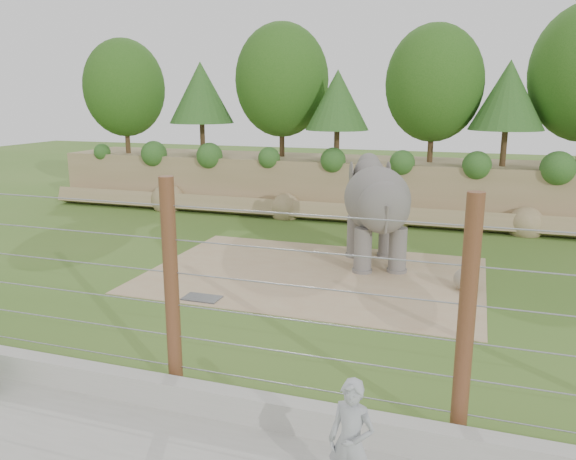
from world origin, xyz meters
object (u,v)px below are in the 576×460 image
(elephant, at_px, (376,214))
(zookeeper, at_px, (351,443))
(barrier_fence, at_px, (172,288))
(stone_ball, at_px, (465,279))

(elephant, height_order, zookeeper, elephant)
(barrier_fence, bearing_deg, stone_ball, 56.58)
(elephant, bearing_deg, barrier_fence, -122.22)
(barrier_fence, height_order, zookeeper, barrier_fence)
(barrier_fence, xyz_separation_m, zookeeper, (3.68, -1.87, -1.10))
(elephant, relative_size, stone_ball, 6.41)
(zookeeper, bearing_deg, stone_ball, 96.58)
(elephant, distance_m, stone_ball, 3.61)
(stone_ball, distance_m, barrier_fence, 9.08)
(stone_ball, height_order, zookeeper, zookeeper)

